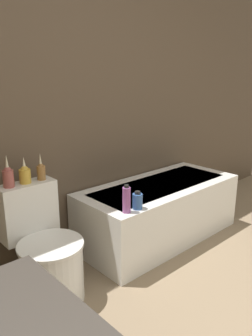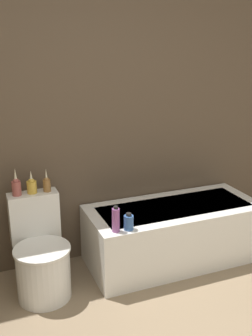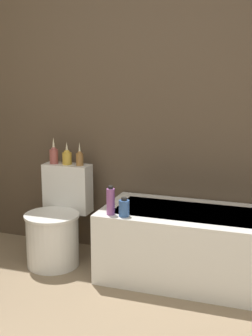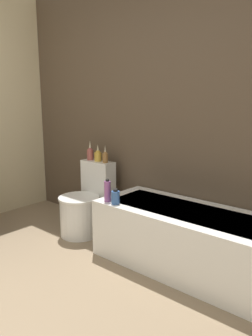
{
  "view_description": "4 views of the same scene",
  "coord_description": "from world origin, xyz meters",
  "px_view_note": "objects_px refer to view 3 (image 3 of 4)",
  "views": [
    {
      "loc": [
        -1.31,
        -0.07,
        1.44
      ],
      "look_at": [
        0.21,
        1.59,
        0.8
      ],
      "focal_mm": 35.0,
      "sensor_mm": 36.0,
      "label": 1
    },
    {
      "loc": [
        -0.79,
        -0.99,
        1.85
      ],
      "look_at": [
        0.22,
        1.53,
        0.98
      ],
      "focal_mm": 42.0,
      "sensor_mm": 36.0,
      "label": 2
    },
    {
      "loc": [
        1.26,
        -1.39,
        1.52
      ],
      "look_at": [
        0.2,
        1.6,
        0.82
      ],
      "focal_mm": 50.0,
      "sensor_mm": 36.0,
      "label": 3
    },
    {
      "loc": [
        2.06,
        -0.5,
        1.41
      ],
      "look_at": [
        0.23,
        1.63,
        0.8
      ],
      "focal_mm": 35.0,
      "sensor_mm": 36.0,
      "label": 4
    }
  ],
  "objects_px": {
    "vase_silver": "(67,157)",
    "shampoo_bottle_tall": "(111,201)",
    "vase_bronze": "(80,158)",
    "bathtub": "(207,247)",
    "vase_gold": "(54,154)",
    "shampoo_bottle_short": "(124,208)",
    "toilet": "(57,226)"
  },
  "relations": [
    {
      "from": "bathtub",
      "to": "vase_bronze",
      "type": "xyz_separation_m",
      "value": [
        -1.05,
        0.15,
        0.55
      ]
    },
    {
      "from": "bathtub",
      "to": "shampoo_bottle_short",
      "type": "bearing_deg",
      "value": -154.03
    },
    {
      "from": "vase_silver",
      "to": "bathtub",
      "type": "bearing_deg",
      "value": -7.89
    },
    {
      "from": "shampoo_bottle_short",
      "to": "shampoo_bottle_tall",
      "type": "bearing_deg",
      "value": 176.59
    },
    {
      "from": "vase_gold",
      "to": "shampoo_bottle_short",
      "type": "distance_m",
      "value": 0.89
    },
    {
      "from": "vase_bronze",
      "to": "shampoo_bottle_short",
      "type": "xyz_separation_m",
      "value": [
        0.52,
        -0.41,
        -0.24
      ]
    },
    {
      "from": "vase_bronze",
      "to": "vase_silver",
      "type": "bearing_deg",
      "value": 176.41
    },
    {
      "from": "vase_bronze",
      "to": "shampoo_bottle_short",
      "type": "distance_m",
      "value": 0.71
    },
    {
      "from": "vase_bronze",
      "to": "bathtub",
      "type": "bearing_deg",
      "value": -8.35
    },
    {
      "from": "bathtub",
      "to": "vase_gold",
      "type": "height_order",
      "value": "vase_gold"
    },
    {
      "from": "shampoo_bottle_short",
      "to": "toilet",
      "type": "bearing_deg",
      "value": 161.73
    },
    {
      "from": "toilet",
      "to": "vase_gold",
      "type": "distance_m",
      "value": 0.57
    },
    {
      "from": "toilet",
      "to": "shampoo_bottle_short",
      "type": "distance_m",
      "value": 0.72
    },
    {
      "from": "vase_silver",
      "to": "shampoo_bottle_tall",
      "type": "height_order",
      "value": "vase_silver"
    },
    {
      "from": "bathtub",
      "to": "vase_silver",
      "type": "height_order",
      "value": "vase_silver"
    },
    {
      "from": "toilet",
      "to": "shampoo_bottle_short",
      "type": "relative_size",
      "value": 5.6
    },
    {
      "from": "vase_silver",
      "to": "shampoo_bottle_tall",
      "type": "xyz_separation_m",
      "value": [
        0.53,
        -0.41,
        -0.2
      ]
    },
    {
      "from": "bathtub",
      "to": "shampoo_bottle_short",
      "type": "xyz_separation_m",
      "value": [
        -0.53,
        -0.26,
        0.31
      ]
    },
    {
      "from": "bathtub",
      "to": "vase_silver",
      "type": "bearing_deg",
      "value": 172.11
    },
    {
      "from": "toilet",
      "to": "shampoo_bottle_tall",
      "type": "distance_m",
      "value": 0.65
    },
    {
      "from": "vase_gold",
      "to": "vase_silver",
      "type": "xyz_separation_m",
      "value": [
        0.11,
        0.0,
        -0.01
      ]
    },
    {
      "from": "vase_bronze",
      "to": "shampoo_bottle_short",
      "type": "height_order",
      "value": "vase_bronze"
    },
    {
      "from": "vase_silver",
      "to": "vase_bronze",
      "type": "xyz_separation_m",
      "value": [
        0.11,
        -0.01,
        0.0
      ]
    },
    {
      "from": "bathtub",
      "to": "vase_bronze",
      "type": "relative_size",
      "value": 8.07
    },
    {
      "from": "bathtub",
      "to": "vase_gold",
      "type": "xyz_separation_m",
      "value": [
        -1.28,
        0.16,
        0.56
      ]
    },
    {
      "from": "toilet",
      "to": "shampoo_bottle_tall",
      "type": "relative_size",
      "value": 3.66
    },
    {
      "from": "bathtub",
      "to": "toilet",
      "type": "relative_size",
      "value": 2.02
    },
    {
      "from": "toilet",
      "to": "vase_bronze",
      "type": "distance_m",
      "value": 0.56
    },
    {
      "from": "vase_silver",
      "to": "shampoo_bottle_tall",
      "type": "relative_size",
      "value": 0.89
    },
    {
      "from": "shampoo_bottle_tall",
      "to": "vase_bronze",
      "type": "bearing_deg",
      "value": 135.84
    },
    {
      "from": "shampoo_bottle_tall",
      "to": "vase_silver",
      "type": "bearing_deg",
      "value": 142.19
    },
    {
      "from": "vase_silver",
      "to": "shampoo_bottle_short",
      "type": "bearing_deg",
      "value": -33.52
    }
  ]
}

